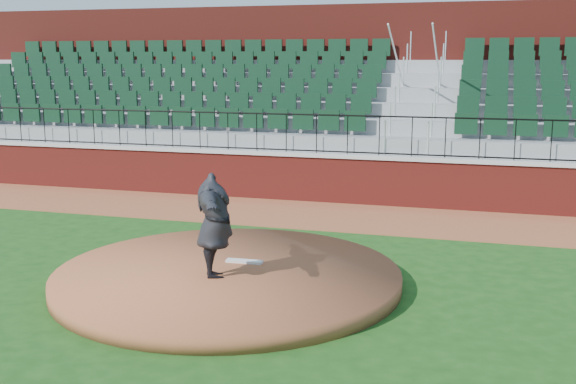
# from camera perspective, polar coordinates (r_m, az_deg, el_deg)

# --- Properties ---
(ground) EXTENTS (90.00, 90.00, 0.00)m
(ground) POSITION_cam_1_polar(r_m,az_deg,el_deg) (11.94, -2.04, -7.45)
(ground) COLOR #174112
(ground) RESTS_ON ground
(warning_track) EXTENTS (34.00, 3.20, 0.01)m
(warning_track) POSITION_cam_1_polar(r_m,az_deg,el_deg) (16.97, 3.71, -1.91)
(warning_track) COLOR brown
(warning_track) RESTS_ON ground
(field_wall) EXTENTS (34.00, 0.35, 1.20)m
(field_wall) POSITION_cam_1_polar(r_m,az_deg,el_deg) (18.38, 4.83, 0.96)
(field_wall) COLOR maroon
(field_wall) RESTS_ON ground
(wall_cap) EXTENTS (34.00, 0.45, 0.10)m
(wall_cap) POSITION_cam_1_polar(r_m,az_deg,el_deg) (18.28, 4.86, 2.96)
(wall_cap) COLOR #B7B7B7
(wall_cap) RESTS_ON field_wall
(wall_railing) EXTENTS (34.00, 0.05, 1.00)m
(wall_railing) POSITION_cam_1_polar(r_m,az_deg,el_deg) (18.22, 4.89, 4.68)
(wall_railing) COLOR black
(wall_railing) RESTS_ON wall_cap
(seating_stands) EXTENTS (34.00, 5.10, 4.60)m
(seating_stands) POSITION_cam_1_polar(r_m,az_deg,el_deg) (20.84, 6.42, 6.81)
(seating_stands) COLOR gray
(seating_stands) RESTS_ON ground
(concourse_wall) EXTENTS (34.00, 0.50, 5.50)m
(concourse_wall) POSITION_cam_1_polar(r_m,az_deg,el_deg) (23.57, 7.64, 8.34)
(concourse_wall) COLOR maroon
(concourse_wall) RESTS_ON ground
(pitchers_mound) EXTENTS (5.82, 5.82, 0.25)m
(pitchers_mound) POSITION_cam_1_polar(r_m,az_deg,el_deg) (11.89, -4.93, -6.93)
(pitchers_mound) COLOR brown
(pitchers_mound) RESTS_ON ground
(pitching_rubber) EXTENTS (0.65, 0.19, 0.04)m
(pitching_rubber) POSITION_cam_1_polar(r_m,az_deg,el_deg) (12.24, -3.59, -5.68)
(pitching_rubber) COLOR silver
(pitching_rubber) RESTS_ON pitchers_mound
(pitcher) EXTENTS (1.44, 2.15, 1.72)m
(pitcher) POSITION_cam_1_polar(r_m,az_deg,el_deg) (11.29, -6.03, -2.72)
(pitcher) COLOR black
(pitcher) RESTS_ON pitchers_mound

